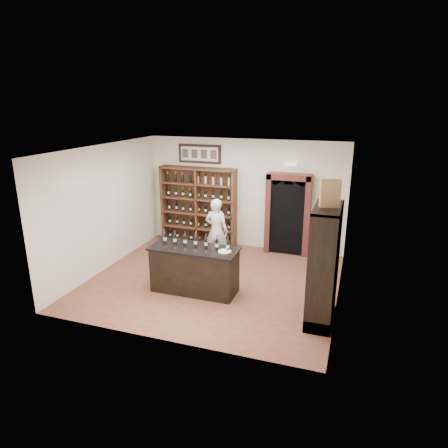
# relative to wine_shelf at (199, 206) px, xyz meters

# --- Properties ---
(floor) EXTENTS (5.50, 5.50, 0.00)m
(floor) POSITION_rel_wine_shelf_xyz_m (1.30, -2.33, -1.10)
(floor) COLOR brown
(floor) RESTS_ON ground
(ceiling) EXTENTS (5.50, 5.50, 0.00)m
(ceiling) POSITION_rel_wine_shelf_xyz_m (1.30, -2.33, 1.90)
(ceiling) COLOR white
(ceiling) RESTS_ON wall_back
(wall_back) EXTENTS (5.50, 0.04, 3.00)m
(wall_back) POSITION_rel_wine_shelf_xyz_m (1.30, 0.17, 0.40)
(wall_back) COLOR white
(wall_back) RESTS_ON ground
(wall_left) EXTENTS (0.04, 5.00, 3.00)m
(wall_left) POSITION_rel_wine_shelf_xyz_m (-1.45, -2.33, 0.40)
(wall_left) COLOR white
(wall_left) RESTS_ON ground
(wall_right) EXTENTS (0.04, 5.00, 3.00)m
(wall_right) POSITION_rel_wine_shelf_xyz_m (4.05, -2.33, 0.40)
(wall_right) COLOR white
(wall_right) RESTS_ON ground
(wine_shelf) EXTENTS (2.20, 0.38, 2.20)m
(wine_shelf) POSITION_rel_wine_shelf_xyz_m (0.00, 0.00, 0.00)
(wine_shelf) COLOR brown
(wine_shelf) RESTS_ON ground
(framed_picture) EXTENTS (1.25, 0.04, 0.52)m
(framed_picture) POSITION_rel_wine_shelf_xyz_m (0.00, 0.14, 1.45)
(framed_picture) COLOR black
(framed_picture) RESTS_ON wall_back
(arched_doorway) EXTENTS (1.17, 0.35, 2.17)m
(arched_doorway) POSITION_rel_wine_shelf_xyz_m (2.55, -0.00, 0.04)
(arched_doorway) COLOR black
(arched_doorway) RESTS_ON ground
(emergency_light) EXTENTS (0.30, 0.10, 0.10)m
(emergency_light) POSITION_rel_wine_shelf_xyz_m (2.55, 0.09, 1.30)
(emergency_light) COLOR white
(emergency_light) RESTS_ON wall_back
(tasting_counter) EXTENTS (1.88, 0.78, 1.00)m
(tasting_counter) POSITION_rel_wine_shelf_xyz_m (1.10, -2.93, -0.61)
(tasting_counter) COLOR black
(tasting_counter) RESTS_ON ground
(counter_bottle_0) EXTENTS (0.07, 0.07, 0.30)m
(counter_bottle_0) POSITION_rel_wine_shelf_xyz_m (0.38, -2.85, 0.01)
(counter_bottle_0) COLOR black
(counter_bottle_0) RESTS_ON tasting_counter
(counter_bottle_1) EXTENTS (0.07, 0.07, 0.30)m
(counter_bottle_1) POSITION_rel_wine_shelf_xyz_m (0.62, -2.85, 0.01)
(counter_bottle_1) COLOR black
(counter_bottle_1) RESTS_ON tasting_counter
(counter_bottle_2) EXTENTS (0.07, 0.07, 0.30)m
(counter_bottle_2) POSITION_rel_wine_shelf_xyz_m (0.86, -2.85, 0.01)
(counter_bottle_2) COLOR black
(counter_bottle_2) RESTS_ON tasting_counter
(counter_bottle_3) EXTENTS (0.07, 0.07, 0.30)m
(counter_bottle_3) POSITION_rel_wine_shelf_xyz_m (1.10, -2.85, 0.01)
(counter_bottle_3) COLOR black
(counter_bottle_3) RESTS_ON tasting_counter
(counter_bottle_4) EXTENTS (0.07, 0.07, 0.30)m
(counter_bottle_4) POSITION_rel_wine_shelf_xyz_m (1.34, -2.85, 0.01)
(counter_bottle_4) COLOR black
(counter_bottle_4) RESTS_ON tasting_counter
(counter_bottle_5) EXTENTS (0.07, 0.07, 0.30)m
(counter_bottle_5) POSITION_rel_wine_shelf_xyz_m (1.58, -2.85, 0.01)
(counter_bottle_5) COLOR black
(counter_bottle_5) RESTS_ON tasting_counter
(counter_bottle_6) EXTENTS (0.07, 0.07, 0.30)m
(counter_bottle_6) POSITION_rel_wine_shelf_xyz_m (1.82, -2.85, 0.01)
(counter_bottle_6) COLOR black
(counter_bottle_6) RESTS_ON tasting_counter
(side_cabinet) EXTENTS (0.48, 1.20, 2.20)m
(side_cabinet) POSITION_rel_wine_shelf_xyz_m (3.82, -3.23, -0.35)
(side_cabinet) COLOR black
(side_cabinet) RESTS_ON ground
(shopkeeper) EXTENTS (0.64, 0.45, 1.66)m
(shopkeeper) POSITION_rel_wine_shelf_xyz_m (0.98, -1.23, -0.27)
(shopkeeper) COLOR silver
(shopkeeper) RESTS_ON ground
(plate) EXTENTS (0.27, 0.27, 0.02)m
(plate) POSITION_rel_wine_shelf_xyz_m (1.79, -2.95, -0.09)
(plate) COLOR silver
(plate) RESTS_ON tasting_counter
(wine_crate) EXTENTS (0.36, 0.23, 0.48)m
(wine_crate) POSITION_rel_wine_shelf_xyz_m (3.80, -3.26, 1.34)
(wine_crate) COLOR tan
(wine_crate) RESTS_ON side_cabinet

